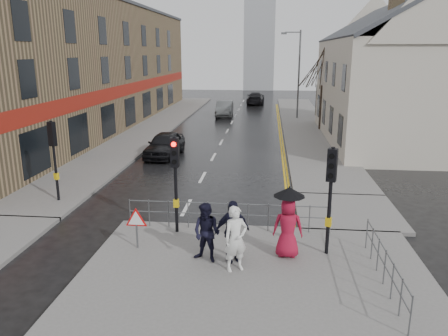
% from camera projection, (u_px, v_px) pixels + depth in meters
% --- Properties ---
extents(ground, '(120.00, 120.00, 0.00)m').
position_uv_depth(ground, '(170.00, 237.00, 15.16)').
color(ground, black).
rests_on(ground, ground).
extents(near_pavement, '(10.00, 9.00, 0.14)m').
position_uv_depth(near_pavement, '(253.00, 294.00, 11.49)').
color(near_pavement, '#605E5B').
rests_on(near_pavement, ground).
extents(left_pavement, '(4.00, 44.00, 0.14)m').
position_uv_depth(left_pavement, '(155.00, 125.00, 37.89)').
color(left_pavement, '#605E5B').
rests_on(left_pavement, ground).
extents(right_pavement, '(4.00, 40.00, 0.14)m').
position_uv_depth(right_pavement, '(305.00, 124.00, 38.54)').
color(right_pavement, '#605E5B').
rests_on(right_pavement, ground).
extents(pavement_bridge_right, '(4.00, 4.20, 0.14)m').
position_uv_depth(pavement_bridge_right, '(347.00, 212.00, 17.39)').
color(pavement_bridge_right, '#605E5B').
rests_on(pavement_bridge_right, ground).
extents(building_left_terrace, '(8.00, 42.00, 10.00)m').
position_uv_depth(building_left_terrace, '(85.00, 67.00, 36.19)').
color(building_left_terrace, '#776445').
rests_on(building_left_terrace, ground).
extents(building_right_cream, '(9.00, 16.40, 10.10)m').
position_uv_depth(building_right_cream, '(396.00, 73.00, 30.05)').
color(building_right_cream, '#BCB2A4').
rests_on(building_right_cream, ground).
extents(church_tower, '(5.00, 5.00, 18.00)m').
position_uv_depth(church_tower, '(260.00, 34.00, 72.27)').
color(church_tower, '#979BA0').
rests_on(church_tower, ground).
extents(traffic_signal_near_left, '(0.28, 0.27, 3.40)m').
position_uv_depth(traffic_signal_near_left, '(175.00, 168.00, 14.70)').
color(traffic_signal_near_left, black).
rests_on(traffic_signal_near_left, near_pavement).
extents(traffic_signal_near_right, '(0.34, 0.33, 3.40)m').
position_uv_depth(traffic_signal_near_right, '(331.00, 182.00, 13.06)').
color(traffic_signal_near_right, black).
rests_on(traffic_signal_near_right, near_pavement).
extents(traffic_signal_far_left, '(0.34, 0.33, 3.40)m').
position_uv_depth(traffic_signal_far_left, '(53.00, 147.00, 17.95)').
color(traffic_signal_far_left, black).
rests_on(traffic_signal_far_left, left_pavement).
extents(guard_railing_front, '(7.14, 0.04, 1.00)m').
position_uv_depth(guard_railing_front, '(228.00, 210.00, 15.33)').
color(guard_railing_front, '#595B5E').
rests_on(guard_railing_front, near_pavement).
extents(guard_railing_side, '(0.04, 4.54, 1.00)m').
position_uv_depth(guard_railing_side, '(385.00, 260.00, 11.67)').
color(guard_railing_side, '#595B5E').
rests_on(guard_railing_side, near_pavement).
extents(warning_sign, '(0.80, 0.07, 1.35)m').
position_uv_depth(warning_sign, '(136.00, 221.00, 13.81)').
color(warning_sign, '#595B5E').
rests_on(warning_sign, near_pavement).
extents(street_lamp, '(1.83, 0.25, 8.00)m').
position_uv_depth(street_lamp, '(297.00, 69.00, 40.29)').
color(street_lamp, '#595B5E').
rests_on(street_lamp, right_pavement).
extents(tree_near, '(2.40, 2.40, 6.58)m').
position_uv_depth(tree_near, '(324.00, 66.00, 34.24)').
color(tree_near, black).
rests_on(tree_near, right_pavement).
extents(tree_far, '(2.40, 2.40, 5.64)m').
position_uv_depth(tree_far, '(319.00, 71.00, 42.07)').
color(tree_far, black).
rests_on(tree_far, right_pavement).
extents(pedestrian_a, '(0.84, 0.73, 1.93)m').
position_uv_depth(pedestrian_a, '(236.00, 239.00, 12.38)').
color(pedestrian_a, silver).
rests_on(pedestrian_a, near_pavement).
extents(pedestrian_b, '(1.06, 0.94, 1.81)m').
position_uv_depth(pedestrian_b, '(207.00, 233.00, 12.94)').
color(pedestrian_b, black).
rests_on(pedestrian_b, near_pavement).
extents(pedestrian_with_umbrella, '(0.96, 0.96, 2.22)m').
position_uv_depth(pedestrian_with_umbrella, '(288.00, 220.00, 13.18)').
color(pedestrian_with_umbrella, maroon).
rests_on(pedestrian_with_umbrella, near_pavement).
extents(pedestrian_d, '(1.20, 0.92, 1.89)m').
position_uv_depth(pedestrian_d, '(232.00, 231.00, 12.96)').
color(pedestrian_d, black).
rests_on(pedestrian_d, near_pavement).
extents(car_parked, '(2.01, 4.45, 1.48)m').
position_uv_depth(car_parked, '(165.00, 145.00, 26.65)').
color(car_parked, black).
rests_on(car_parked, ground).
extents(car_mid, '(1.72, 4.56, 1.49)m').
position_uv_depth(car_mid, '(224.00, 109.00, 43.39)').
color(car_mid, '#515557').
rests_on(car_mid, ground).
extents(car_far, '(2.14, 5.06, 1.46)m').
position_uv_depth(car_far, '(256.00, 98.00, 53.20)').
color(car_far, black).
rests_on(car_far, ground).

